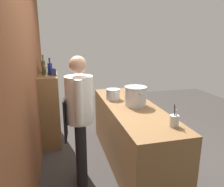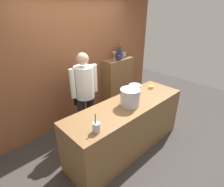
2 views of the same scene
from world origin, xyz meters
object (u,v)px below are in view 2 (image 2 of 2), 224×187
object	(u,v)px
utensil_crock	(96,127)
spice_tin_navy	(118,58)
wine_glass_tall	(114,54)
spice_tin_silver	(123,54)
butter_jar	(151,87)
stockpot_large	(130,97)
wine_bottle_olive	(119,52)
wine_bottle_cobalt	(120,55)
stockpot_small	(135,89)
chef	(85,91)

from	to	relation	value
utensil_crock	spice_tin_navy	world-z (taller)	spice_tin_navy
wine_glass_tall	spice_tin_silver	bearing A→B (deg)	8.51
butter_jar	stockpot_large	bearing A→B (deg)	-169.28
spice_tin_silver	wine_bottle_olive	bearing A→B (deg)	-177.75
wine_bottle_cobalt	wine_glass_tall	size ratio (longest dim) A/B	1.59
stockpot_small	chef	bearing A→B (deg)	138.31
spice_tin_silver	wine_bottle_cobalt	bearing A→B (deg)	-154.65
wine_bottle_olive	wine_bottle_cobalt	distance (m)	0.13
stockpot_large	butter_jar	bearing A→B (deg)	10.72
stockpot_large	spice_tin_navy	bearing A→B (deg)	51.82
spice_tin_navy	butter_jar	bearing A→B (deg)	-94.96
utensil_crock	spice_tin_navy	xyz separation A→B (m)	(1.71, 1.29, 0.34)
utensil_crock	butter_jar	distance (m)	1.65
utensil_crock	spice_tin_silver	size ratio (longest dim) A/B	2.49
spice_tin_silver	wine_glass_tall	bearing A→B (deg)	-171.49
stockpot_small	spice_tin_silver	distance (m)	1.40
chef	spice_tin_silver	distance (m)	1.63
stockpot_small	utensil_crock	xyz separation A→B (m)	(-1.22, -0.39, -0.02)
utensil_crock	spice_tin_silver	distance (m)	2.55
stockpot_small	wine_bottle_olive	bearing A→B (deg)	57.94
wine_glass_tall	utensil_crock	bearing A→B (deg)	-140.33
utensil_crock	spice_tin_navy	bearing A→B (deg)	37.07
wine_bottle_cobalt	spice_tin_silver	world-z (taller)	wine_bottle_cobalt
butter_jar	wine_bottle_cobalt	bearing A→B (deg)	79.51
chef	stockpot_large	world-z (taller)	chef
butter_jar	wine_bottle_olive	bearing A→B (deg)	76.99
wine_bottle_olive	spice_tin_silver	distance (m)	0.18
wine_bottle_cobalt	spice_tin_silver	distance (m)	0.27
utensil_crock	spice_tin_navy	distance (m)	2.17
chef	stockpot_large	xyz separation A→B (m)	(0.28, -0.84, 0.08)
stockpot_large	wine_bottle_olive	xyz separation A→B (m)	(1.08, 1.30, 0.33)
spice_tin_navy	wine_glass_tall	bearing A→B (deg)	94.83
utensil_crock	wine_bottle_olive	xyz separation A→B (m)	(1.89, 1.46, 0.40)
wine_glass_tall	spice_tin_silver	distance (m)	0.37
wine_glass_tall	spice_tin_silver	xyz separation A→B (m)	(0.36, 0.05, -0.08)
wine_bottle_cobalt	spice_tin_silver	bearing A→B (deg)	25.35
stockpot_large	butter_jar	distance (m)	0.83
chef	spice_tin_silver	size ratio (longest dim) A/B	15.96
stockpot_small	wine_glass_tall	bearing A→B (deg)	64.85
wine_bottle_cobalt	spice_tin_navy	distance (m)	0.13
wine_bottle_olive	wine_glass_tall	size ratio (longest dim) A/B	1.86
stockpot_large	spice_tin_silver	size ratio (longest dim) A/B	3.68
stockpot_small	utensil_crock	world-z (taller)	utensil_crock
butter_jar	wine_bottle_olive	world-z (taller)	wine_bottle_olive
stockpot_small	wine_glass_tall	xyz separation A→B (m)	(0.48, 1.02, 0.39)
wine_bottle_olive	butter_jar	bearing A→B (deg)	-103.01
chef	butter_jar	size ratio (longest dim) A/B	17.79
stockpot_large	utensil_crock	bearing A→B (deg)	-169.28
chef	wine_glass_tall	size ratio (longest dim) A/B	9.39
stockpot_large	wine_bottle_cobalt	bearing A→B (deg)	50.02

